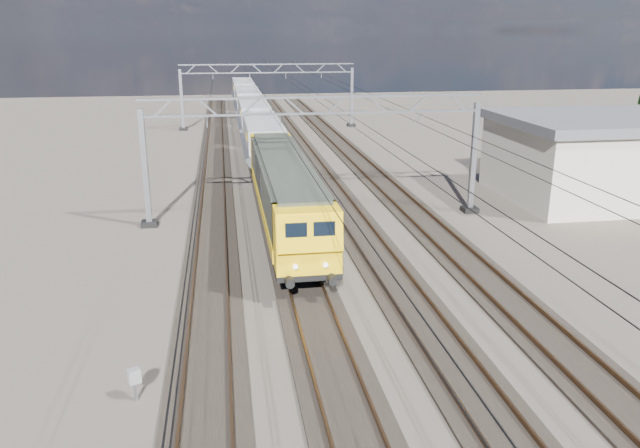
{
  "coord_description": "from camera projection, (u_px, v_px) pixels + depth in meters",
  "views": [
    {
      "loc": [
        -5.15,
        -30.71,
        10.57
      ],
      "look_at": [
        -1.1,
        -4.72,
        2.4
      ],
      "focal_mm": 35.0,
      "sensor_mm": 36.0,
      "label": 1
    }
  ],
  "objects": [
    {
      "name": "hopper_wagon_third",
      "position": [
        247.0,
        101.0,
        77.43
      ],
      "size": [
        3.38,
        13.0,
        3.25
      ],
      "color": "black",
      "rests_on": "ground"
    },
    {
      "name": "ground",
      "position": [
        327.0,
        240.0,
        32.87
      ],
      "size": [
        160.0,
        160.0,
        0.0
      ],
      "primitive_type": "plane",
      "color": "black",
      "rests_on": "ground"
    },
    {
      "name": "hopper_wagon_lead",
      "position": [
        263.0,
        138.0,
        50.62
      ],
      "size": [
        3.38,
        13.0,
        3.25
      ],
      "color": "black",
      "rests_on": "ground"
    },
    {
      "name": "track_loco",
      "position": [
        289.0,
        241.0,
        32.56
      ],
      "size": [
        2.6,
        140.0,
        0.3
      ],
      "color": "black",
      "rests_on": "ground"
    },
    {
      "name": "locomotive",
      "position": [
        284.0,
        189.0,
        33.9
      ],
      "size": [
        2.76,
        21.1,
        3.62
      ],
      "color": "black",
      "rests_on": "ground"
    },
    {
      "name": "hopper_wagon_mid",
      "position": [
        254.0,
        116.0,
        64.02
      ],
      "size": [
        3.38,
        13.0,
        3.25
      ],
      "color": "black",
      "rests_on": "ground"
    },
    {
      "name": "track_outer_east",
      "position": [
        436.0,
        234.0,
        33.73
      ],
      "size": [
        2.6,
        140.0,
        0.3
      ],
      "color": "black",
      "rests_on": "ground"
    },
    {
      "name": "catenary_gantry_mid",
      "position": [
        316.0,
        153.0,
        35.49
      ],
      "size": [
        19.9,
        0.9,
        7.11
      ],
      "color": "gray",
      "rests_on": "ground"
    },
    {
      "name": "hopper_wagon_fourth",
      "position": [
        243.0,
        91.0,
        90.83
      ],
      "size": [
        3.38,
        13.0,
        3.25
      ],
      "color": "black",
      "rests_on": "ground"
    },
    {
      "name": "track_outer_west",
      "position": [
        212.0,
        245.0,
        31.97
      ],
      "size": [
        2.6,
        140.0,
        0.3
      ],
      "color": "black",
      "rests_on": "ground"
    },
    {
      "name": "trackside_cabinet",
      "position": [
        134.0,
        377.0,
        18.39
      ],
      "size": [
        0.43,
        0.38,
        1.05
      ],
      "rotation": [
        0.0,
        0.0,
        0.41
      ],
      "color": "gray",
      "rests_on": "ground"
    },
    {
      "name": "track_inner_east",
      "position": [
        364.0,
        237.0,
        33.15
      ],
      "size": [
        2.6,
        140.0,
        0.3
      ],
      "color": "black",
      "rests_on": "ground"
    },
    {
      "name": "overhead_wires",
      "position": [
        306.0,
        112.0,
        38.72
      ],
      "size": [
        12.03,
        140.0,
        0.53
      ],
      "color": "black",
      "rests_on": "ground"
    },
    {
      "name": "catenary_gantry_far",
      "position": [
        268.0,
        93.0,
        69.46
      ],
      "size": [
        19.9,
        0.9,
        7.11
      ],
      "color": "gray",
      "rests_on": "ground"
    }
  ]
}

